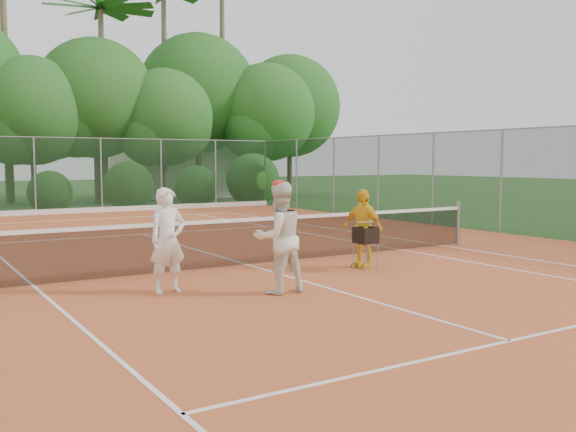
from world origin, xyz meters
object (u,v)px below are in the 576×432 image
(player_white, at_px, (168,240))
(ball_hopper, at_px, (366,236))
(player_yellow, at_px, (362,228))
(player_center_grp, at_px, (279,237))

(player_white, bearing_deg, ball_hopper, -6.37)
(player_white, xyz_separation_m, player_yellow, (4.14, 0.25, -0.07))
(player_yellow, height_order, ball_hopper, player_yellow)
(player_white, relative_size, player_yellow, 1.08)
(player_center_grp, relative_size, player_yellow, 1.17)
(player_white, height_order, player_center_grp, player_center_grp)
(player_center_grp, height_order, player_yellow, player_center_grp)
(player_white, bearing_deg, player_center_grp, -38.92)
(player_yellow, relative_size, ball_hopper, 1.85)
(ball_hopper, bearing_deg, player_yellow, 73.12)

